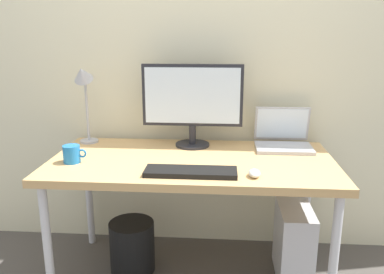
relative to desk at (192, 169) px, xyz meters
The scene contains 11 objects.
ground_plane 0.65m from the desk, ahead, with size 6.00×6.00×0.00m, color #4C4742.
back_wall 0.78m from the desk, 90.00° to the left, with size 4.40×0.04×2.60m, color beige.
desk is the anchor object (origin of this frame).
monitor 0.41m from the desk, 93.82° to the left, with size 0.58×0.20×0.48m.
laptop 0.59m from the desk, 26.99° to the left, with size 0.32×0.27×0.23m.
desk_lamp 0.81m from the desk, 159.37° to the left, with size 0.11×0.16×0.48m.
keyboard 0.25m from the desk, 87.04° to the right, with size 0.44×0.14×0.02m, color black.
mouse 0.40m from the desk, 38.35° to the right, with size 0.06×0.09×0.03m, color silver.
coffee_mug 0.63m from the desk, 169.93° to the right, with size 0.12×0.09×0.09m.
computer_tower 0.72m from the desk, ahead, with size 0.18×0.36×0.42m, color silver.
wastebasket 0.61m from the desk, behind, with size 0.26×0.26×0.30m, color black.
Camera 1 is at (0.16, -2.03, 1.37)m, focal length 37.56 mm.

